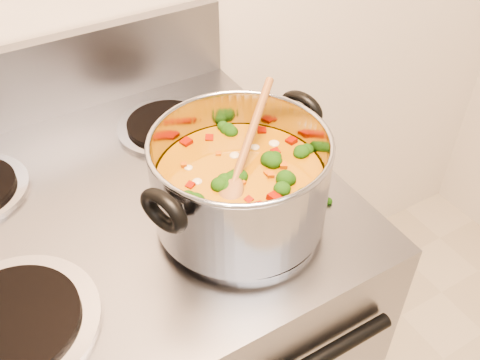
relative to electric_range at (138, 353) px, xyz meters
name	(u,v)px	position (x,y,z in m)	size (l,w,h in m)	color
electric_range	(138,353)	(0.00, 0.00, 0.00)	(0.77, 0.70, 1.08)	gray
stockpot	(240,183)	(0.18, -0.14, 0.54)	(0.33, 0.27, 0.16)	#9B9BA2
wooden_spoon	(241,162)	(0.18, -0.14, 0.57)	(0.19, 0.17, 0.10)	brown
cooktop_crumbs	(233,212)	(0.18, -0.12, 0.46)	(0.39, 0.15, 0.01)	black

